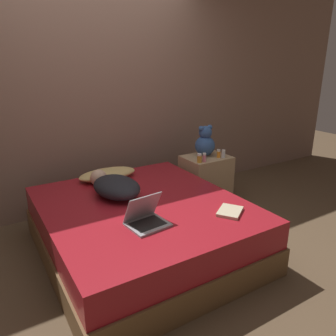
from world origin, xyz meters
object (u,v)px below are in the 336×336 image
bottle_clear (223,154)px  bottle_orange (219,154)px  teddy_bear (205,143)px  person_lying (115,186)px  bottle_pink (204,158)px  pillow (108,174)px  bottle_amber (199,158)px  book (230,211)px  laptop (146,218)px

bottle_clear → bottle_orange: bottle_orange is taller
teddy_bear → bottle_orange: size_ratio=3.81×
person_lying → bottle_orange: (1.37, 0.20, 0.05)m
bottle_orange → bottle_pink: bottle_pink is taller
pillow → bottle_clear: bearing=-11.3°
bottle_clear → bottle_orange: size_ratio=0.99×
bottle_clear → bottle_pink: 0.29m
bottle_orange → bottle_pink: 0.25m
bottle_amber → book: size_ratio=0.35×
laptop → bottle_orange: 1.63m
laptop → bottle_orange: (1.39, 0.84, 0.08)m
bottle_clear → bottle_amber: bearing=-179.0°
pillow → bottle_orange: (1.27, -0.23, 0.09)m
bottle_orange → book: 1.26m
bottle_orange → book: bottle_orange is taller
pillow → teddy_bear: bearing=-3.9°
bottle_amber → bottle_orange: bearing=7.2°
pillow → bottle_orange: bearing=-10.4°
teddy_bear → bottle_clear: 0.25m
laptop → teddy_bear: bearing=31.0°
book → bottle_clear: bearing=52.1°
bottle_orange → book: (-0.73, -1.02, -0.12)m
person_lying → bottle_orange: bearing=-0.3°
teddy_bear → bottle_pink: size_ratio=3.62×
teddy_bear → bottle_pink: (-0.16, -0.20, -0.11)m
bottle_pink → book: (-0.49, -0.98, -0.13)m
pillow → laptop: laptop is taller
person_lying → bottle_pink: bottle_pink is taller
pillow → bottle_clear: bottle_clear is taller
person_lying → book: bearing=-60.5°
teddy_bear → bottle_amber: teddy_bear is taller
bottle_clear → person_lying: bearing=-173.3°
teddy_bear → book: teddy_bear is taller
laptop → bottle_clear: size_ratio=3.34×
teddy_bear → book: bearing=-118.6°
person_lying → laptop: size_ratio=2.22×
bottle_amber → bottle_orange: bottle_amber is taller
laptop → teddy_bear: teddy_bear is taller
laptop → pillow: bearing=77.3°
person_lying → bottle_amber: (1.07, 0.16, 0.05)m
teddy_bear → bottle_orange: 0.21m
person_lying → bottle_clear: (1.41, 0.17, 0.05)m
bottle_clear → bottle_amber: size_ratio=0.94×
laptop → bottle_clear: 1.65m
pillow → laptop: (-0.12, -1.07, 0.00)m
pillow → bottle_amber: bottle_amber is taller
laptop → bottle_amber: (1.09, 0.80, 0.09)m
pillow → bottle_clear: size_ratio=6.41×
bottle_clear → bottle_amber: 0.35m
bottle_amber → bottle_pink: (0.06, -0.01, -0.00)m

